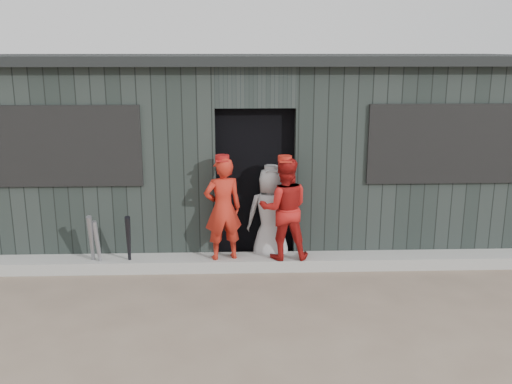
{
  "coord_description": "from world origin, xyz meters",
  "views": [
    {
      "loc": [
        -0.25,
        -4.97,
        2.71
      ],
      "look_at": [
        0.0,
        1.8,
        1.0
      ],
      "focal_mm": 40.0,
      "sensor_mm": 36.0,
      "label": 1
    }
  ],
  "objects_px": {
    "player_grey_back": "(271,215)",
    "player_red_right": "(284,209)",
    "dugout": "(252,146)",
    "bat_mid": "(98,247)",
    "bat_right": "(129,244)",
    "bat_left": "(92,244)",
    "player_red_left": "(223,209)"
  },
  "relations": [
    {
      "from": "bat_right",
      "to": "dugout",
      "type": "xyz_separation_m",
      "value": [
        1.56,
        1.81,
        0.9
      ]
    },
    {
      "from": "bat_mid",
      "to": "player_grey_back",
      "type": "bearing_deg",
      "value": 8.91
    },
    {
      "from": "player_grey_back",
      "to": "dugout",
      "type": "xyz_separation_m",
      "value": [
        -0.2,
        1.46,
        0.66
      ]
    },
    {
      "from": "bat_mid",
      "to": "player_red_left",
      "type": "bearing_deg",
      "value": 2.8
    },
    {
      "from": "player_grey_back",
      "to": "dugout",
      "type": "bearing_deg",
      "value": -80.57
    },
    {
      "from": "player_grey_back",
      "to": "player_red_right",
      "type": "bearing_deg",
      "value": 121.59
    },
    {
      "from": "bat_left",
      "to": "bat_right",
      "type": "height_order",
      "value": "bat_left"
    },
    {
      "from": "dugout",
      "to": "bat_mid",
      "type": "bearing_deg",
      "value": -137.31
    },
    {
      "from": "bat_left",
      "to": "player_red_left",
      "type": "height_order",
      "value": "player_red_left"
    },
    {
      "from": "bat_mid",
      "to": "player_red_left",
      "type": "distance_m",
      "value": 1.6
    },
    {
      "from": "bat_left",
      "to": "bat_mid",
      "type": "relative_size",
      "value": 1.16
    },
    {
      "from": "player_red_left",
      "to": "player_grey_back",
      "type": "xyz_separation_m",
      "value": [
        0.61,
        0.26,
        -0.17
      ]
    },
    {
      "from": "player_red_left",
      "to": "player_grey_back",
      "type": "distance_m",
      "value": 0.68
    },
    {
      "from": "bat_left",
      "to": "bat_right",
      "type": "relative_size",
      "value": 1.01
    },
    {
      "from": "bat_mid",
      "to": "player_grey_back",
      "type": "relative_size",
      "value": 0.55
    },
    {
      "from": "bat_left",
      "to": "bat_right",
      "type": "xyz_separation_m",
      "value": [
        0.45,
        -0.02,
        -0.0
      ]
    },
    {
      "from": "player_red_left",
      "to": "dugout",
      "type": "xyz_separation_m",
      "value": [
        0.41,
        1.72,
        0.49
      ]
    },
    {
      "from": "bat_right",
      "to": "player_grey_back",
      "type": "xyz_separation_m",
      "value": [
        1.76,
        0.36,
        0.24
      ]
    },
    {
      "from": "bat_mid",
      "to": "player_grey_back",
      "type": "xyz_separation_m",
      "value": [
        2.14,
        0.34,
        0.28
      ]
    },
    {
      "from": "bat_left",
      "to": "bat_mid",
      "type": "height_order",
      "value": "bat_left"
    },
    {
      "from": "bat_left",
      "to": "player_red_left",
      "type": "relative_size",
      "value": 0.62
    },
    {
      "from": "bat_right",
      "to": "player_red_left",
      "type": "xyz_separation_m",
      "value": [
        1.16,
        0.09,
        0.41
      ]
    },
    {
      "from": "bat_left",
      "to": "dugout",
      "type": "xyz_separation_m",
      "value": [
        2.02,
        1.8,
        0.9
      ]
    },
    {
      "from": "bat_mid",
      "to": "dugout",
      "type": "xyz_separation_m",
      "value": [
        1.95,
        1.79,
        0.94
      ]
    },
    {
      "from": "player_red_left",
      "to": "player_grey_back",
      "type": "height_order",
      "value": "player_red_left"
    },
    {
      "from": "player_grey_back",
      "to": "dugout",
      "type": "distance_m",
      "value": 1.61
    },
    {
      "from": "bat_mid",
      "to": "bat_left",
      "type": "bearing_deg",
      "value": -177.71
    },
    {
      "from": "bat_mid",
      "to": "bat_right",
      "type": "bearing_deg",
      "value": -2.96
    },
    {
      "from": "bat_mid",
      "to": "bat_right",
      "type": "xyz_separation_m",
      "value": [
        0.38,
        -0.02,
        0.04
      ]
    },
    {
      "from": "bat_mid",
      "to": "player_red_left",
      "type": "height_order",
      "value": "player_red_left"
    },
    {
      "from": "player_grey_back",
      "to": "bat_right",
      "type": "bearing_deg",
      "value": 13.11
    },
    {
      "from": "player_red_left",
      "to": "player_red_right",
      "type": "bearing_deg",
      "value": 165.27
    }
  ]
}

